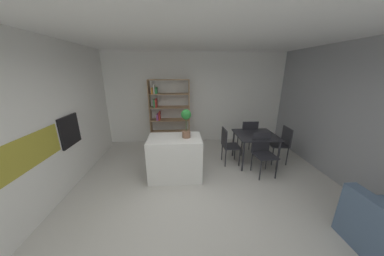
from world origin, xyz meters
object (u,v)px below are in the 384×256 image
Objects in this scene: dining_chair_far at (248,135)px; dining_table at (255,137)px; dining_chair_near at (263,150)px; built_in_oven at (70,130)px; potted_plant_on_island at (186,121)px; dining_chair_window_side at (282,141)px; dining_chair_island_side at (228,143)px; kitchen_island at (175,157)px; open_bookshelf at (168,111)px.

dining_table is at bearing 90.72° from dining_chair_far.
built_in_oven is at bearing 175.45° from dining_chair_near.
potted_plant_on_island is at bearing 30.44° from dining_chair_far.
built_in_oven reaches higher than dining_chair_window_side.
potted_plant_on_island is at bearing -163.44° from dining_table.
dining_chair_near is (4.00, 0.10, -0.58)m from built_in_oven.
dining_table is (1.73, 0.51, -0.59)m from potted_plant_on_island.
dining_chair_window_side is 0.94× the size of dining_chair_far.
dining_table is at bearing 16.56° from potted_plant_on_island.
built_in_oven is at bearing 98.12° from dining_chair_island_side.
dining_chair_near is at bearing 1.13° from kitchen_island.
open_bookshelf is 2.06× the size of dining_chair_far.
kitchen_island is 0.55× the size of open_bookshelf.
dining_table is (4.01, 0.58, -0.46)m from built_in_oven.
potted_plant_on_island is 1.36m from dining_chair_island_side.
dining_chair_window_side is 0.99× the size of dining_chair_near.
kitchen_island is at bearing -81.95° from open_bookshelf.
kitchen_island is 1.22× the size of dining_chair_island_side.
open_bookshelf reaches higher than dining_table.
dining_chair_near is at bearing 1.10° from potted_plant_on_island.
dining_chair_window_side reaches higher than kitchen_island.
kitchen_island is 1.38m from dining_chair_island_side.
dining_chair_near is 0.96m from dining_chair_far.
potted_plant_on_island reaches higher than kitchen_island.
dining_chair_far is (1.97, 1.00, 0.12)m from kitchen_island.
potted_plant_on_island reaches higher than dining_chair_far.
potted_plant_on_island is (0.25, 0.01, 0.82)m from kitchen_island.
built_in_oven is 0.61× the size of dining_chair_far.
dining_table is at bearing 8.21° from built_in_oven.
dining_chair_island_side is at bearing 139.02° from dining_chair_near.
dining_chair_far is (0.69, 0.48, 0.03)m from dining_chair_island_side.
dining_chair_window_side reaches higher than dining_table.
dining_chair_far is at bearing -56.97° from dining_chair_island_side.
built_in_oven is at bearing -178.32° from kitchen_island.
open_bookshelf reaches higher than potted_plant_on_island.
potted_plant_on_island is 2.11m from dining_chair_far.
open_bookshelf is at bearing 134.62° from dining_chair_near.
open_bookshelf is 3.27m from dining_chair_window_side.
built_in_oven is 0.65× the size of dining_chair_island_side.
potted_plant_on_island reaches higher than built_in_oven.
dining_chair_window_side is at bearing 10.89° from kitchen_island.
open_bookshelf is 2.16× the size of dining_chair_near.
built_in_oven reaches higher than dining_table.
dining_chair_far is (2.23, -0.87, -0.50)m from open_bookshelf.
potted_plant_on_island is 0.64× the size of dining_chair_near.
dining_table is 0.50m from dining_chair_near.
open_bookshelf reaches higher than dining_chair_near.
potted_plant_on_island reaches higher than dining_chair_island_side.
open_bookshelf is at bearing -111.06° from dining_chair_window_side.
open_bookshelf is 2.93m from dining_chair_near.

